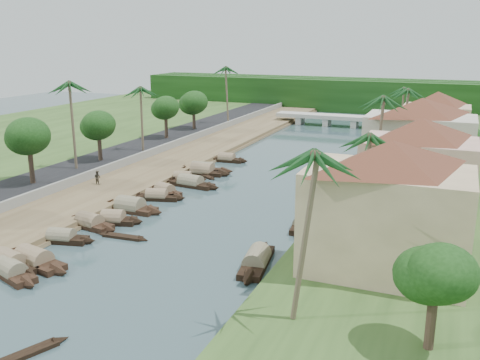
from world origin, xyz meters
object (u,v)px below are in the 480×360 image
at_px(building_near, 387,206).
at_px(sampan_0, 11,272).
at_px(sampan_1, 9,264).
at_px(bridge, 341,118).

distance_m(building_near, sampan_0, 30.10).
xyz_separation_m(building_near, sampan_0, (-27.76, -9.97, -5.97)).
height_order(building_near, sampan_1, building_near).
bearing_deg(bridge, building_near, -75.61).
bearing_deg(sampan_1, building_near, 31.57).
xyz_separation_m(bridge, sampan_0, (-8.77, -83.97, -1.31)).
xyz_separation_m(sampan_0, sampan_1, (-1.24, 1.07, 0.01)).
relative_size(bridge, sampan_1, 3.41).
distance_m(bridge, sampan_1, 83.51).
bearing_deg(bridge, sampan_1, -96.88).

